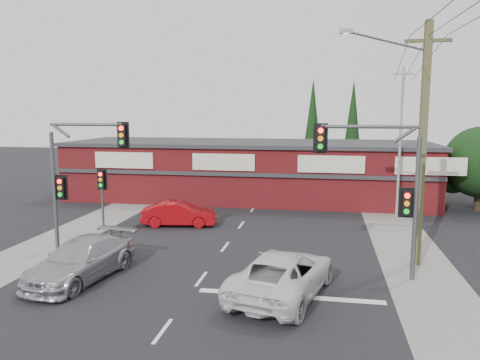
% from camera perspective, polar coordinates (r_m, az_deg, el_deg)
% --- Properties ---
extents(ground, '(120.00, 120.00, 0.00)m').
position_cam_1_polar(ground, '(18.85, -4.44, -11.56)').
color(ground, black).
rests_on(ground, ground).
extents(road_strip, '(14.00, 70.00, 0.01)m').
position_cam_1_polar(road_strip, '(23.49, -1.34, -7.49)').
color(road_strip, black).
rests_on(road_strip, ground).
extents(verge_left, '(3.00, 70.00, 0.02)m').
position_cam_1_polar(verge_left, '(26.48, -19.78, -6.15)').
color(verge_left, gray).
rests_on(verge_left, ground).
extents(verge_right, '(3.00, 70.00, 0.02)m').
position_cam_1_polar(verge_right, '(23.38, 19.75, -8.05)').
color(verge_right, gray).
rests_on(verge_right, ground).
extents(stop_line, '(6.50, 0.35, 0.01)m').
position_cam_1_polar(stop_line, '(16.93, 6.11, -13.91)').
color(stop_line, silver).
rests_on(stop_line, ground).
extents(white_suv, '(3.88, 6.09, 1.56)m').
position_cam_1_polar(white_suv, '(16.78, 5.25, -11.30)').
color(white_suv, silver).
rests_on(white_suv, ground).
extents(silver_suv, '(2.93, 5.51, 1.52)m').
position_cam_1_polar(silver_suv, '(19.23, -18.80, -9.21)').
color(silver_suv, '#A8AAAD').
rests_on(silver_suv, ground).
extents(red_sedan, '(4.32, 2.07, 1.37)m').
position_cam_1_polar(red_sedan, '(26.73, -7.43, -4.11)').
color(red_sedan, '#99090E').
rests_on(red_sedan, ground).
extents(lane_dashes, '(0.12, 36.83, 0.01)m').
position_cam_1_polar(lane_dashes, '(18.50, -4.75, -11.92)').
color(lane_dashes, silver).
rests_on(lane_dashes, ground).
extents(shop_building, '(27.30, 8.40, 4.22)m').
position_cam_1_polar(shop_building, '(34.84, 0.99, 1.28)').
color(shop_building, '#460E11').
rests_on(shop_building, ground).
extents(conifer_near, '(1.80, 1.80, 9.25)m').
position_cam_1_polar(conifer_near, '(41.16, 8.83, 6.94)').
color(conifer_near, '#2D2116').
rests_on(conifer_near, ground).
extents(conifer_far, '(1.80, 1.80, 9.25)m').
position_cam_1_polar(conifer_far, '(43.22, 13.57, 6.87)').
color(conifer_far, '#2D2116').
rests_on(conifer_far, ground).
extents(traffic_mast_left, '(3.77, 0.27, 5.97)m').
position_cam_1_polar(traffic_mast_left, '(22.20, -19.47, 1.44)').
color(traffic_mast_left, '#47494C').
rests_on(traffic_mast_left, ground).
extents(traffic_mast_right, '(3.96, 0.27, 5.97)m').
position_cam_1_polar(traffic_mast_right, '(18.46, 17.34, 0.28)').
color(traffic_mast_right, '#47494C').
rests_on(traffic_mast_right, ground).
extents(pedestal_signal, '(0.55, 0.27, 3.38)m').
position_cam_1_polar(pedestal_signal, '(26.26, -16.48, -0.78)').
color(pedestal_signal, '#47494C').
rests_on(pedestal_signal, ground).
extents(utility_pole, '(4.38, 0.59, 10.00)m').
position_cam_1_polar(utility_pole, '(20.51, 21.02, 4.95)').
color(utility_pole, brown).
rests_on(utility_pole, ground).
extents(steel_pole, '(1.20, 0.16, 9.00)m').
position_cam_1_polar(steel_pole, '(29.53, 18.94, 4.57)').
color(steel_pole, gray).
rests_on(steel_pole, ground).
extents(power_lines, '(2.01, 29.00, 1.22)m').
position_cam_1_polar(power_lines, '(15.42, 26.10, 17.34)').
color(power_lines, black).
rests_on(power_lines, ground).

